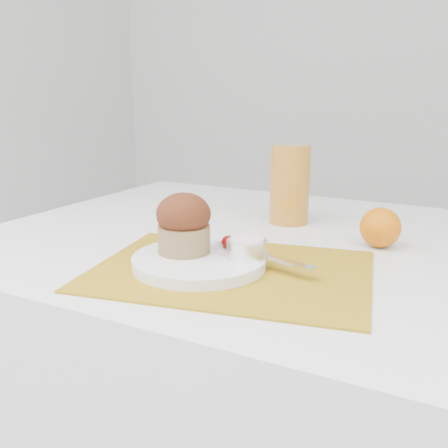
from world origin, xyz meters
The scene contains 11 objects.
table centered at (0.00, 0.05, 0.38)m, with size 1.20×0.80×0.75m, color white.
placemat centered at (-0.06, -0.14, 0.75)m, with size 0.40×0.29×0.00m, color #A47C16.
plate centered at (-0.11, -0.15, 0.76)m, with size 0.20×0.20×0.02m, color white.
ramekin centered at (-0.05, -0.12, 0.78)m, with size 0.06×0.06×0.03m, color white.
cream centered at (-0.05, -0.12, 0.80)m, with size 0.05×0.05×0.01m, color white.
raspberry_near centered at (-0.09, -0.09, 0.78)m, with size 0.02×0.02×0.02m, color #5C0302.
raspberry_far centered at (-0.06, -0.11, 0.78)m, with size 0.02×0.02×0.02m, color #630209.
butter_knife centered at (-0.03, -0.11, 0.77)m, with size 0.18×0.01×0.00m, color silver.
orange centered at (0.10, 0.08, 0.78)m, with size 0.07×0.07×0.07m, color orange.
juice_glass centered at (-0.09, 0.17, 0.83)m, with size 0.08×0.08×0.16m, color #C57F25.
muffin centered at (-0.14, -0.14, 0.81)m, with size 0.10×0.10×0.09m.
Camera 1 is at (0.25, -0.76, 1.00)m, focal length 40.00 mm.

